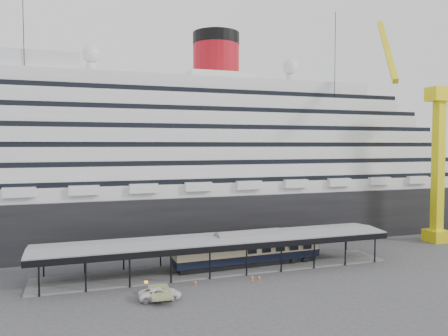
# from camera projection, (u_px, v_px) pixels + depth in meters

# --- Properties ---
(ground) EXTENTS (200.00, 200.00, 0.00)m
(ground) POSITION_uv_depth(u_px,v_px,m) (231.00, 279.00, 63.96)
(ground) COLOR #3C3C3E
(ground) RESTS_ON ground
(cruise_ship) EXTENTS (130.00, 30.00, 43.90)m
(cruise_ship) POSITION_uv_depth(u_px,v_px,m) (181.00, 151.00, 93.28)
(cruise_ship) COLOR black
(cruise_ship) RESTS_ON ground
(platform_canopy) EXTENTS (56.00, 9.18, 5.30)m
(platform_canopy) POSITION_uv_depth(u_px,v_px,m) (220.00, 255.00, 68.56)
(platform_canopy) COLOR slate
(platform_canopy) RESTS_ON ground
(crane_yellow) EXTENTS (23.83, 18.78, 47.60)m
(crane_yellow) POSITION_uv_depth(u_px,v_px,m) (433.00, 144.00, 87.94)
(crane_yellow) COLOR yellow
(crane_yellow) RESTS_ON ground
(port_truck) EXTENTS (5.52, 2.74, 1.50)m
(port_truck) POSITION_uv_depth(u_px,v_px,m) (160.00, 294.00, 55.40)
(port_truck) COLOR white
(port_truck) RESTS_ON ground
(pullman_carriage) EXTENTS (24.64, 4.14, 24.09)m
(pullman_carriage) POSITION_uv_depth(u_px,v_px,m) (249.00, 249.00, 70.09)
(pullman_carriage) COLOR black
(pullman_carriage) RESTS_ON ground
(traffic_cone_left) EXTENTS (0.47, 0.47, 0.70)m
(traffic_cone_left) POSITION_uv_depth(u_px,v_px,m) (196.00, 283.00, 61.03)
(traffic_cone_left) COLOR #E33F0C
(traffic_cone_left) RESTS_ON ground
(traffic_cone_mid) EXTENTS (0.50, 0.50, 0.74)m
(traffic_cone_mid) POSITION_uv_depth(u_px,v_px,m) (252.00, 278.00, 63.36)
(traffic_cone_mid) COLOR orange
(traffic_cone_mid) RESTS_ON ground
(traffic_cone_right) EXTENTS (0.46, 0.46, 0.73)m
(traffic_cone_right) POSITION_uv_depth(u_px,v_px,m) (259.00, 278.00, 63.34)
(traffic_cone_right) COLOR #E44A0C
(traffic_cone_right) RESTS_ON ground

